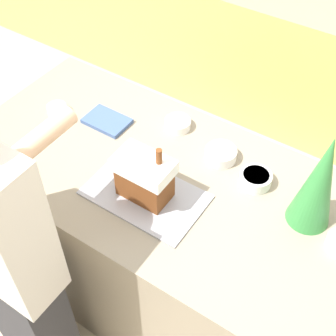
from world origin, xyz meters
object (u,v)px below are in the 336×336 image
candy_bowl_center_rear (221,154)px  candy_bowl_front_corner (178,124)px  person (8,263)px  baking_tray (145,195)px  decorative_tree (320,181)px  gingerbread_house (144,177)px  candy_bowl_beside_tree (57,109)px  cookbook (107,121)px  candy_bowl_near_tray_left (256,178)px

candy_bowl_center_rear → candy_bowl_front_corner: bearing=165.9°
candy_bowl_front_corner → person: bearing=-99.1°
baking_tray → decorative_tree: decorative_tree is taller
baking_tray → candy_bowl_center_rear: (0.15, 0.34, 0.02)m
decorative_tree → person: (-0.83, -0.75, -0.26)m
gingerbread_house → candy_bowl_center_rear: size_ratio=1.91×
candy_bowl_center_rear → candy_bowl_front_corner: 0.27m
gingerbread_house → candy_bowl_beside_tree: (-0.64, 0.18, -0.09)m
person → candy_bowl_center_rear: bearing=64.5°
candy_bowl_center_rear → cookbook: size_ratio=0.67×
candy_bowl_near_tray_left → candy_bowl_front_corner: (-0.44, 0.11, -0.01)m
decorative_tree → gingerbread_house: bearing=-156.6°
baking_tray → candy_bowl_near_tray_left: candy_bowl_near_tray_left is taller
candy_bowl_center_rear → gingerbread_house: bearing=-113.1°
gingerbread_house → candy_bowl_near_tray_left: bearing=41.8°
candy_bowl_near_tray_left → gingerbread_house: bearing=-138.2°
candy_bowl_center_rear → decorative_tree: bearing=-12.3°
decorative_tree → candy_bowl_front_corner: bearing=167.0°
candy_bowl_front_corner → decorative_tree: bearing=-13.0°
candy_bowl_front_corner → gingerbread_house: bearing=-74.7°
decorative_tree → candy_bowl_center_rear: decorative_tree is taller
baking_tray → candy_bowl_beside_tree: (-0.63, 0.18, 0.02)m
gingerbread_house → candy_bowl_center_rear: bearing=66.9°
baking_tray → candy_bowl_center_rear: size_ratio=3.47×
candy_bowl_front_corner → candy_bowl_near_tray_left: bearing=-14.0°
gingerbread_house → candy_bowl_beside_tree: size_ratio=2.83×
decorative_tree → candy_bowl_beside_tree: (-1.21, -0.07, -0.19)m
candy_bowl_center_rear → person: bearing=-115.5°
candy_bowl_center_rear → person: (-0.40, -0.85, -0.08)m
gingerbread_house → candy_bowl_center_rear: (0.15, 0.34, -0.08)m
person → gingerbread_house: bearing=62.9°
candy_bowl_beside_tree → candy_bowl_front_corner: bearing=23.6°
baking_tray → candy_bowl_center_rear: bearing=66.8°
candy_bowl_near_tray_left → candy_bowl_beside_tree: (-0.97, -0.12, -0.01)m
candy_bowl_front_corner → person: (-0.15, -0.91, -0.07)m
decorative_tree → cookbook: bearing=179.6°
candy_bowl_front_corner → person: 0.93m
decorative_tree → candy_bowl_near_tray_left: decorative_tree is taller
candy_bowl_center_rear → candy_bowl_near_tray_left: 0.19m
candy_bowl_center_rear → person: 0.94m
candy_bowl_beside_tree → person: size_ratio=0.06×
decorative_tree → person: person is taller
candy_bowl_near_tray_left → cookbook: 0.73m
decorative_tree → candy_bowl_beside_tree: 1.23m
baking_tray → person: person is taller
gingerbread_house → person: bearing=-117.1°
candy_bowl_center_rear → candy_bowl_front_corner: (-0.26, 0.06, -0.00)m
decorative_tree → cookbook: decorative_tree is taller
gingerbread_house → person: size_ratio=0.16×
candy_bowl_front_corner → cookbook: candy_bowl_front_corner is taller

